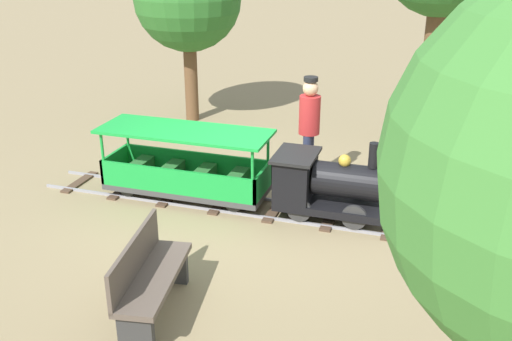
# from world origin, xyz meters

# --- Properties ---
(ground_plane) EXTENTS (60.00, 60.00, 0.00)m
(ground_plane) POSITION_xyz_m (0.00, 0.00, 0.00)
(ground_plane) COLOR #8C7A56
(track) EXTENTS (0.78, 6.05, 0.04)m
(track) POSITION_xyz_m (0.00, 0.02, 0.02)
(track) COLOR gray
(track) RESTS_ON ground_plane
(locomotive) EXTENTS (0.74, 1.45, 1.06)m
(locomotive) POSITION_xyz_m (0.00, 1.05, 0.48)
(locomotive) COLOR black
(locomotive) RESTS_ON ground_plane
(passenger_car) EXTENTS (0.84, 2.35, 0.97)m
(passenger_car) POSITION_xyz_m (0.00, -0.88, 0.42)
(passenger_car) COLOR #3F3F3F
(passenger_car) RESTS_ON ground_plane
(conductor_person) EXTENTS (0.30, 0.30, 1.62)m
(conductor_person) POSITION_xyz_m (-0.98, 0.62, 0.96)
(conductor_person) COLOR #282D47
(conductor_person) RESTS_ON ground_plane
(park_bench) EXTENTS (1.35, 0.60, 0.82)m
(park_bench) POSITION_xyz_m (2.55, -0.12, 0.42)
(park_bench) COLOR brown
(park_bench) RESTS_ON ground_plane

